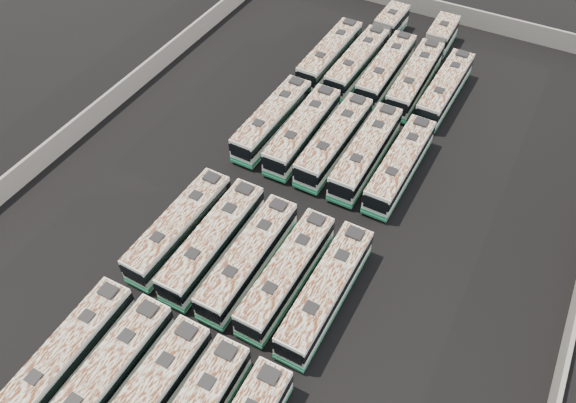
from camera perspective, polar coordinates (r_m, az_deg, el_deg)
The scene contains 20 objects.
ground at distance 47.05m, azimuth 0.38°, elevation -1.20°, with size 140.00×140.00×0.00m, color black.
perimeter_wall at distance 46.22m, azimuth 0.38°, elevation -0.31°, with size 45.20×73.20×2.20m.
bus_front_far_left at distance 40.65m, azimuth -21.50°, elevation -14.33°, with size 2.47×11.04×3.10m.
bus_front_left at distance 39.06m, azimuth -17.99°, elevation -16.60°, with size 2.39×11.23×3.16m.
bus_front_center at distance 37.67m, azimuth -14.37°, elevation -19.20°, with size 2.44×11.33×3.19m.
bus_midfront_far_left at distance 44.82m, azimuth -10.96°, elevation -2.54°, with size 2.56×11.17×3.13m.
bus_midfront_left at distance 43.42m, azimuth -7.59°, elevation -4.04°, with size 2.44×11.44×3.22m.
bus_midfront_center at distance 42.21m, azimuth -4.02°, elevation -5.78°, with size 2.39×11.17×3.14m.
bus_midfront_right at distance 41.31m, azimuth -0.13°, elevation -7.35°, with size 2.48×11.10×3.12m.
bus_midfront_far_right at distance 40.49m, azimuth 3.88°, elevation -9.11°, with size 2.43×11.38×3.21m.
bus_midback_far_left at distance 53.35m, azimuth -1.61°, elevation 8.32°, with size 2.54×11.24×3.16m.
bus_midback_left at distance 52.11m, azimuth 1.52°, elevation 7.22°, with size 2.53×11.38×3.20m.
bus_midback_center at distance 51.16m, azimuth 4.74°, elevation 6.16°, with size 2.56×11.48×3.23m.
bus_midback_right at distance 50.34m, azimuth 7.93°, elevation 4.96°, with size 2.52×11.44×3.22m.
bus_midback_far_right at distance 49.70m, azimuth 11.31°, elevation 3.65°, with size 2.46×11.21×3.15m.
bus_back_far_left at distance 62.27m, azimuth 4.29°, elevation 14.67°, with size 2.49×11.33×3.19m.
bus_back_left at distance 63.73m, azimuth 8.23°, elevation 15.13°, with size 2.75×17.42×3.15m.
bus_back_center at distance 60.66m, azimuth 9.93°, elevation 13.07°, with size 2.52×11.39×3.20m.
bus_back_right at distance 62.35m, azimuth 13.66°, elevation 13.47°, with size 2.77×17.75×3.21m.
bus_back_far_right at distance 59.30m, azimuth 15.64°, elevation 10.99°, with size 2.56×11.12×3.12m.
Camera 1 is at (14.44, -27.33, 35.46)m, focal length 35.00 mm.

